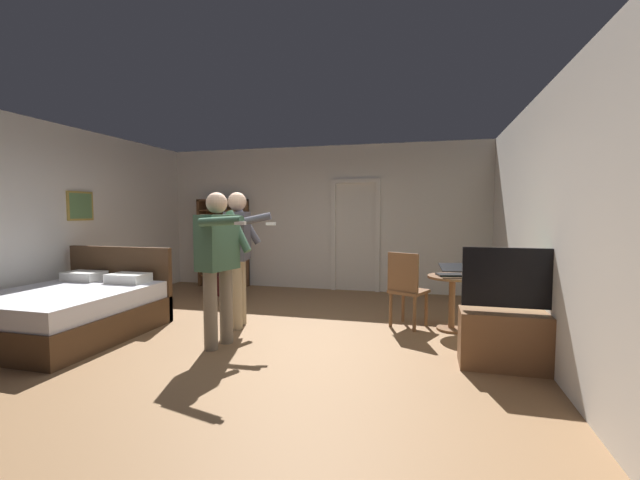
{
  "coord_description": "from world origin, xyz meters",
  "views": [
    {
      "loc": [
        1.98,
        -4.38,
        1.52
      ],
      "look_at": [
        0.76,
        0.33,
        1.17
      ],
      "focal_mm": 22.84,
      "sensor_mm": 36.0,
      "label": 1
    }
  ],
  "objects_px": {
    "laptop": "(451,272)",
    "bed": "(71,311)",
    "side_table": "(452,294)",
    "bottle_on_table": "(465,269)",
    "suitcase_dark": "(222,285)",
    "bookshelf": "(224,239)",
    "wooden_chair": "(406,286)",
    "person_blue_shirt": "(218,257)",
    "tv_flatscreen": "(515,333)",
    "person_striped_shirt": "(239,249)"
  },
  "relations": [
    {
      "from": "tv_flatscreen",
      "to": "side_table",
      "type": "bearing_deg",
      "value": 112.91
    },
    {
      "from": "bottle_on_table",
      "to": "suitcase_dark",
      "type": "height_order",
      "value": "bottle_on_table"
    },
    {
      "from": "bookshelf",
      "to": "tv_flatscreen",
      "type": "bearing_deg",
      "value": -34.46
    },
    {
      "from": "bookshelf",
      "to": "person_blue_shirt",
      "type": "height_order",
      "value": "bookshelf"
    },
    {
      "from": "laptop",
      "to": "suitcase_dark",
      "type": "bearing_deg",
      "value": 161.47
    },
    {
      "from": "person_blue_shirt",
      "to": "bookshelf",
      "type": "bearing_deg",
      "value": 116.96
    },
    {
      "from": "bookshelf",
      "to": "side_table",
      "type": "bearing_deg",
      "value": -26.07
    },
    {
      "from": "wooden_chair",
      "to": "person_blue_shirt",
      "type": "height_order",
      "value": "person_blue_shirt"
    },
    {
      "from": "bed",
      "to": "bottle_on_table",
      "type": "xyz_separation_m",
      "value": [
        4.67,
        1.32,
        0.5
      ]
    },
    {
      "from": "tv_flatscreen",
      "to": "side_table",
      "type": "relative_size",
      "value": 1.68
    },
    {
      "from": "bookshelf",
      "to": "laptop",
      "type": "distance_m",
      "value": 4.8
    },
    {
      "from": "tv_flatscreen",
      "to": "person_striped_shirt",
      "type": "xyz_separation_m",
      "value": [
        -3.21,
        0.66,
        0.68
      ]
    },
    {
      "from": "person_blue_shirt",
      "to": "wooden_chair",
      "type": "bearing_deg",
      "value": 32.49
    },
    {
      "from": "side_table",
      "to": "person_striped_shirt",
      "type": "height_order",
      "value": "person_striped_shirt"
    },
    {
      "from": "bed",
      "to": "suitcase_dark",
      "type": "height_order",
      "value": "bed"
    },
    {
      "from": "laptop",
      "to": "wooden_chair",
      "type": "distance_m",
      "value": 0.59
    },
    {
      "from": "wooden_chair",
      "to": "person_blue_shirt",
      "type": "bearing_deg",
      "value": -147.51
    },
    {
      "from": "bottle_on_table",
      "to": "bed",
      "type": "bearing_deg",
      "value": -164.19
    },
    {
      "from": "side_table",
      "to": "person_striped_shirt",
      "type": "bearing_deg",
      "value": -168.86
    },
    {
      "from": "bottle_on_table",
      "to": "person_blue_shirt",
      "type": "relative_size",
      "value": 0.15
    },
    {
      "from": "side_table",
      "to": "bottle_on_table",
      "type": "xyz_separation_m",
      "value": [
        0.14,
        -0.08,
        0.34
      ]
    },
    {
      "from": "bed",
      "to": "bookshelf",
      "type": "height_order",
      "value": "bookshelf"
    },
    {
      "from": "laptop",
      "to": "bookshelf",
      "type": "bearing_deg",
      "value": 153.38
    },
    {
      "from": "laptop",
      "to": "suitcase_dark",
      "type": "xyz_separation_m",
      "value": [
        -3.91,
        1.31,
        -0.57
      ]
    },
    {
      "from": "side_table",
      "to": "laptop",
      "type": "distance_m",
      "value": 0.29
    },
    {
      "from": "laptop",
      "to": "bed",
      "type": "bearing_deg",
      "value": -163.22
    },
    {
      "from": "person_striped_shirt",
      "to": "bed",
      "type": "bearing_deg",
      "value": -154.53
    },
    {
      "from": "suitcase_dark",
      "to": "person_blue_shirt",
      "type": "bearing_deg",
      "value": -45.31
    },
    {
      "from": "bottle_on_table",
      "to": "wooden_chair",
      "type": "relative_size",
      "value": 0.26
    },
    {
      "from": "laptop",
      "to": "suitcase_dark",
      "type": "relative_size",
      "value": 0.64
    },
    {
      "from": "bookshelf",
      "to": "side_table",
      "type": "relative_size",
      "value": 2.52
    },
    {
      "from": "bed",
      "to": "bookshelf",
      "type": "relative_size",
      "value": 1.08
    },
    {
      "from": "bed",
      "to": "person_blue_shirt",
      "type": "height_order",
      "value": "person_blue_shirt"
    },
    {
      "from": "bottle_on_table",
      "to": "person_blue_shirt",
      "type": "height_order",
      "value": "person_blue_shirt"
    },
    {
      "from": "bed",
      "to": "person_striped_shirt",
      "type": "bearing_deg",
      "value": 25.47
    },
    {
      "from": "wooden_chair",
      "to": "suitcase_dark",
      "type": "distance_m",
      "value": 3.62
    },
    {
      "from": "side_table",
      "to": "bottle_on_table",
      "type": "bearing_deg",
      "value": -29.74
    },
    {
      "from": "tv_flatscreen",
      "to": "suitcase_dark",
      "type": "xyz_separation_m",
      "value": [
        -4.43,
        2.46,
        -0.17
      ]
    },
    {
      "from": "bed",
      "to": "side_table",
      "type": "distance_m",
      "value": 4.74
    },
    {
      "from": "bed",
      "to": "side_table",
      "type": "height_order",
      "value": "bed"
    },
    {
      "from": "bookshelf",
      "to": "side_table",
      "type": "xyz_separation_m",
      "value": [
        4.31,
        -2.11,
        -0.49
      ]
    },
    {
      "from": "wooden_chair",
      "to": "bed",
      "type": "bearing_deg",
      "value": -161.08
    },
    {
      "from": "tv_flatscreen",
      "to": "person_striped_shirt",
      "type": "relative_size",
      "value": 0.66
    },
    {
      "from": "suitcase_dark",
      "to": "bottle_on_table",
      "type": "bearing_deg",
      "value": -1.37
    },
    {
      "from": "bed",
      "to": "person_blue_shirt",
      "type": "xyz_separation_m",
      "value": [
        1.96,
        0.09,
        0.71
      ]
    },
    {
      "from": "bookshelf",
      "to": "suitcase_dark",
      "type": "height_order",
      "value": "bookshelf"
    },
    {
      "from": "laptop",
      "to": "person_blue_shirt",
      "type": "height_order",
      "value": "person_blue_shirt"
    },
    {
      "from": "tv_flatscreen",
      "to": "side_table",
      "type": "height_order",
      "value": "tv_flatscreen"
    },
    {
      "from": "laptop",
      "to": "suitcase_dark",
      "type": "distance_m",
      "value": 4.16
    },
    {
      "from": "person_blue_shirt",
      "to": "person_striped_shirt",
      "type": "relative_size",
      "value": 0.98
    }
  ]
}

